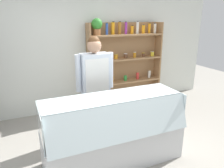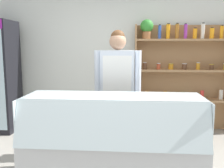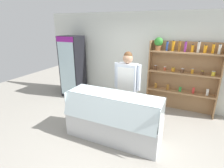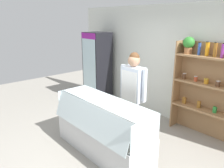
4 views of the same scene
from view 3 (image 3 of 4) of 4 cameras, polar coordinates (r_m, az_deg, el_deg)
ground_plane at (r=4.00m, az=2.43°, el=-17.18°), size 12.00×12.00×0.00m
back_wall at (r=5.36m, az=11.50°, el=7.80°), size 6.80×0.10×2.70m
drinks_fridge at (r=6.01m, az=-12.72°, el=5.52°), size 0.67×0.61×2.01m
shelving_unit at (r=5.07m, az=21.45°, el=3.67°), size 1.80×0.29×2.03m
deli_display_case at (r=3.84m, az=0.37°, el=-13.16°), size 1.99×0.74×1.01m
shop_clerk at (r=4.17m, az=4.95°, el=0.83°), size 0.65×0.25×1.77m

